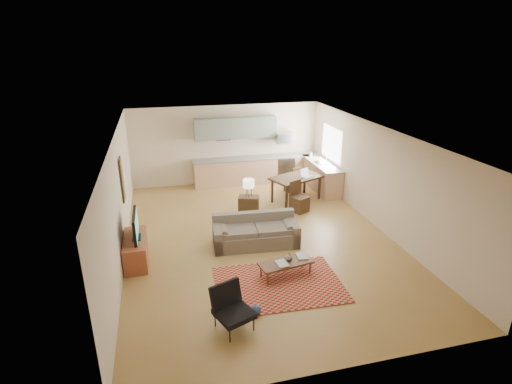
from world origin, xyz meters
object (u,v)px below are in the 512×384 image
object	(u,v)px
coffee_table	(286,269)
tv_credenza	(136,250)
sofa	(256,231)
console_table	(249,207)
armchair	(234,310)
dining_table	(296,189)

from	to	relation	value
coffee_table	tv_credenza	xyz separation A→B (m)	(-3.10, 1.40, 0.12)
tv_credenza	coffee_table	bearing A→B (deg)	-24.23
sofa	console_table	world-z (taller)	sofa
tv_credenza	console_table	xyz separation A→B (m)	(3.02, 1.70, 0.03)
sofa	coffee_table	size ratio (longest dim) A/B	1.87
armchair	tv_credenza	xyz separation A→B (m)	(-1.72, 2.76, -0.09)
console_table	coffee_table	bearing A→B (deg)	-69.04
sofa	console_table	size ratio (longest dim) A/B	3.31
coffee_table	dining_table	distance (m)	4.33
sofa	console_table	bearing A→B (deg)	86.96
coffee_table	console_table	distance (m)	3.10
sofa	dining_table	size ratio (longest dim) A/B	1.37
tv_credenza	dining_table	world-z (taller)	dining_table
sofa	coffee_table	world-z (taller)	sofa
coffee_table	armchair	distance (m)	1.96
coffee_table	tv_credenza	distance (m)	3.40
coffee_table	console_table	bearing A→B (deg)	81.90
console_table	dining_table	bearing A→B (deg)	47.12
sofa	dining_table	world-z (taller)	dining_table
tv_credenza	armchair	bearing A→B (deg)	-58.13
tv_credenza	dining_table	distance (m)	5.41
sofa	tv_credenza	world-z (taller)	sofa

